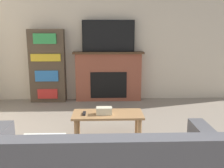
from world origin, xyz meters
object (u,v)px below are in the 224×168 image
Objects in this scene: coffee_table at (108,117)px; bookshelf at (48,66)px; fireplace at (108,76)px; tv at (108,36)px.

coffee_table is 2.53m from bookshelf.
fireplace reaches higher than coffee_table.
coffee_table is at bearing -91.53° from fireplace.
tv reaches higher than bookshelf.
tv reaches higher than fireplace.
fireplace is at bearing 0.98° from bookshelf.
bookshelf is at bearing -179.88° from tv.
tv is 2.40m from coffee_table.
tv is 1.13× the size of coffee_table.
bookshelf is (-1.27, 2.14, 0.44)m from coffee_table.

